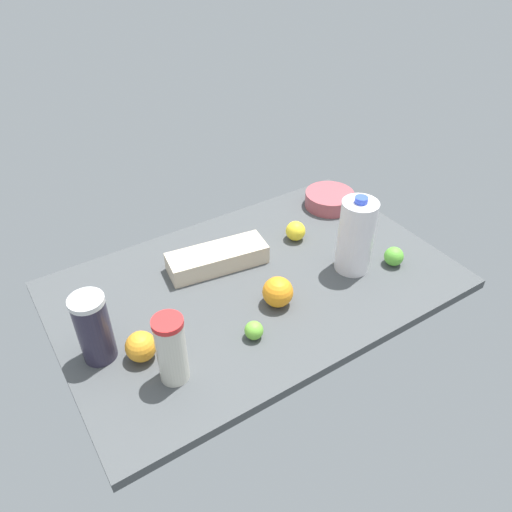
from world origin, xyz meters
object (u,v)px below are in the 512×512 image
(lemon_beside_bowl, at_px, (296,231))
(lime_far_back, at_px, (394,256))
(lime_loose, at_px, (254,330))
(egg_carton, at_px, (217,258))
(milk_jug, at_px, (356,236))
(shaker_bottle, at_px, (94,328))
(orange_by_jug, at_px, (279,291))
(mixing_bowl, at_px, (329,199))
(orange_near_front, at_px, (141,347))
(tumbler_cup, at_px, (171,349))

(lemon_beside_bowl, bearing_deg, lime_far_back, 123.02)
(lime_loose, bearing_deg, egg_carton, -102.03)
(lime_loose, bearing_deg, milk_jug, -168.58)
(shaker_bottle, relative_size, lime_loose, 3.87)
(egg_carton, xyz_separation_m, orange_by_jug, (-0.07, 0.25, 0.01))
(mixing_bowl, relative_size, lime_loose, 3.52)
(shaker_bottle, bearing_deg, orange_near_front, 144.05)
(lime_loose, height_order, orange_by_jug, orange_by_jug)
(tumbler_cup, distance_m, lime_far_back, 0.79)
(lime_far_back, bearing_deg, mixing_bowl, -97.75)
(lemon_beside_bowl, bearing_deg, egg_carton, -3.07)
(mixing_bowl, relative_size, lemon_beside_bowl, 2.70)
(mixing_bowl, distance_m, orange_near_front, 0.93)
(lemon_beside_bowl, bearing_deg, mixing_bowl, -155.95)
(tumbler_cup, distance_m, orange_near_front, 0.12)
(mixing_bowl, height_order, egg_carton, egg_carton)
(lime_loose, distance_m, orange_by_jug, 0.15)
(lime_far_back, bearing_deg, egg_carton, -31.80)
(egg_carton, xyz_separation_m, lime_loose, (0.07, 0.32, -0.01))
(milk_jug, bearing_deg, lemon_beside_bowl, -74.82)
(lime_far_back, bearing_deg, orange_by_jug, -6.74)
(orange_near_front, bearing_deg, mixing_bowl, -160.36)
(lemon_beside_bowl, bearing_deg, orange_by_jug, 45.22)
(tumbler_cup, xyz_separation_m, lime_loose, (-0.24, -0.00, -0.07))
(shaker_bottle, height_order, lime_loose, shaker_bottle)
(tumbler_cup, distance_m, orange_by_jug, 0.38)
(shaker_bottle, bearing_deg, orange_by_jug, 170.19)
(lime_loose, bearing_deg, tumbler_cup, 1.01)
(lime_far_back, height_order, lemon_beside_bowl, lemon_beside_bowl)
(egg_carton, relative_size, orange_near_front, 3.90)
(lime_far_back, distance_m, lemon_beside_bowl, 0.33)
(shaker_bottle, distance_m, tumbler_cup, 0.21)
(lime_far_back, xyz_separation_m, lemon_beside_bowl, (0.18, -0.28, 0.00))
(lime_loose, relative_size, orange_near_front, 0.64)
(egg_carton, height_order, orange_by_jug, orange_by_jug)
(mixing_bowl, relative_size, egg_carton, 0.58)
(egg_carton, xyz_separation_m, orange_near_front, (0.35, 0.22, 0.01))
(shaker_bottle, height_order, tumbler_cup, shaker_bottle)
(milk_jug, distance_m, lemon_beside_bowl, 0.25)
(egg_carton, bearing_deg, lime_far_back, 156.77)
(egg_carton, bearing_deg, lime_loose, 86.55)
(lemon_beside_bowl, bearing_deg, orange_near_front, 17.97)
(orange_near_front, bearing_deg, lime_loose, 160.92)
(mixing_bowl, bearing_deg, milk_jug, 61.79)
(lime_loose, bearing_deg, mixing_bowl, -145.52)
(milk_jug, relative_size, egg_carton, 0.82)
(shaker_bottle, relative_size, egg_carton, 0.64)
(lemon_beside_bowl, bearing_deg, milk_jug, 105.18)
(mixing_bowl, height_order, lime_far_back, lime_far_back)
(tumbler_cup, distance_m, lemon_beside_bowl, 0.68)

